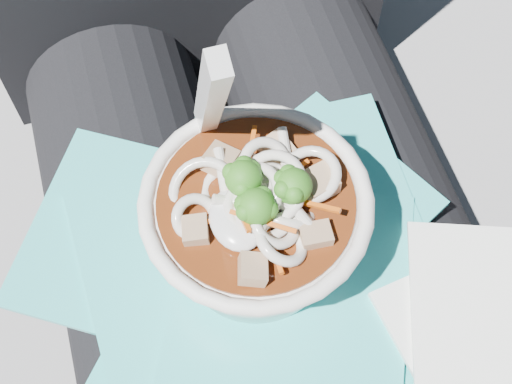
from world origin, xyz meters
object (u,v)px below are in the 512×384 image
object	(u,v)px
stone_ledge	(235,267)
person_body	(244,174)
udon_bowl	(256,220)
lap	(279,293)
plastic_bag	(282,290)

from	to	relation	value
stone_ledge	person_body	distance (m)	0.33
stone_ledge	udon_bowl	bearing A→B (deg)	-96.85
person_body	udon_bowl	size ratio (longest dim) A/B	5.23
stone_ledge	lap	xyz separation A→B (m)	(0.00, -0.15, 0.30)
lap	udon_bowl	bearing A→B (deg)	-177.29
stone_ledge	udon_bowl	size ratio (longest dim) A/B	5.28
lap	plastic_bag	xyz separation A→B (m)	(-0.01, -0.03, 0.08)
stone_ledge	udon_bowl	xyz separation A→B (m)	(-0.02, -0.15, 0.44)
person_body	plastic_bag	bearing A→B (deg)	-93.99
stone_ledge	lap	distance (m)	0.33
stone_ledge	plastic_bag	distance (m)	0.42
stone_ledge	person_body	bearing A→B (deg)	-90.00
person_body	lap	bearing A→B (deg)	-90.00
stone_ledge	udon_bowl	world-z (taller)	udon_bowl
stone_ledge	person_body	world-z (taller)	person_body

